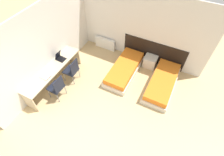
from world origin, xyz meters
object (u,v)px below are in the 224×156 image
(nightstand, at_px, (150,62))
(chair_near_notebook, at_px, (57,87))
(chair_near_laptop, at_px, (72,70))
(bed_near_door, at_px, (162,83))
(laptop, at_px, (60,58))
(bed_near_window, at_px, (125,69))

(nightstand, height_order, chair_near_notebook, chair_near_notebook)
(chair_near_laptop, bearing_deg, chair_near_notebook, -90.89)
(bed_near_door, xyz_separation_m, laptop, (-3.47, -1.03, 0.60))
(bed_near_window, height_order, chair_near_laptop, chair_near_laptop)
(chair_near_notebook, height_order, laptop, laptop)
(bed_near_door, distance_m, chair_near_notebook, 3.55)
(nightstand, bearing_deg, bed_near_window, -132.18)
(nightstand, distance_m, chair_near_notebook, 3.55)
(bed_near_window, relative_size, bed_near_door, 1.00)
(bed_near_door, height_order, nightstand, nightstand)
(bed_near_window, relative_size, nightstand, 4.32)
(bed_near_door, distance_m, chair_near_laptop, 3.17)
(bed_near_window, relative_size, chair_near_notebook, 2.09)
(laptop, bearing_deg, bed_near_window, 30.38)
(chair_near_notebook, bearing_deg, laptop, 121.63)
(bed_near_door, height_order, laptop, laptop)
(bed_near_window, xyz_separation_m, bed_near_door, (1.44, 0.00, 0.00))
(bed_near_door, relative_size, laptop, 6.10)
(bed_near_window, height_order, chair_near_notebook, chair_near_notebook)
(bed_near_window, distance_m, bed_near_door, 1.44)
(chair_near_notebook, bearing_deg, bed_near_window, 54.58)
(chair_near_laptop, bearing_deg, bed_near_door, 20.11)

